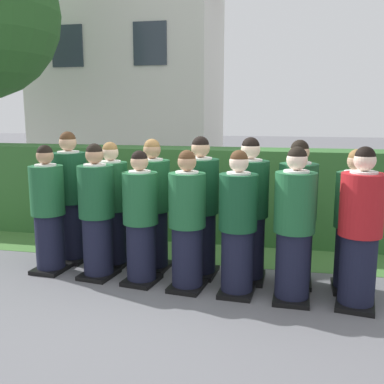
{
  "coord_description": "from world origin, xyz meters",
  "views": [
    {
      "loc": [
        1.05,
        -4.67,
        1.96
      ],
      "look_at": [
        0.0,
        0.23,
        1.05
      ],
      "focal_mm": 42.19,
      "sensor_mm": 36.0,
      "label": 1
    }
  ],
  "objects_px": {
    "student_front_row_1": "(97,215)",
    "student_rear_row_1": "(112,208)",
    "student_front_row_5": "(294,229)",
    "student_rear_row_2": "(153,208)",
    "student_front_row_2": "(141,221)",
    "student_rear_row_0": "(71,200)",
    "student_rear_row_5": "(297,217)",
    "student_front_row_3": "(187,224)",
    "student_rear_row_3": "(200,210)",
    "student_in_red_blazer": "(360,233)",
    "student_rear_row_6": "(353,225)",
    "student_rear_row_4": "(249,214)",
    "student_front_row_0": "(48,212)",
    "student_front_row_4": "(238,227)"
  },
  "relations": [
    {
      "from": "student_front_row_1",
      "to": "student_rear_row_1",
      "type": "distance_m",
      "value": 0.42
    },
    {
      "from": "student_front_row_5",
      "to": "student_rear_row_2",
      "type": "bearing_deg",
      "value": 159.85
    },
    {
      "from": "student_front_row_2",
      "to": "student_rear_row_0",
      "type": "distance_m",
      "value": 1.28
    },
    {
      "from": "student_front_row_2",
      "to": "student_rear_row_5",
      "type": "height_order",
      "value": "student_rear_row_5"
    },
    {
      "from": "student_front_row_3",
      "to": "student_rear_row_5",
      "type": "height_order",
      "value": "student_rear_row_5"
    },
    {
      "from": "student_front_row_5",
      "to": "student_rear_row_3",
      "type": "xyz_separation_m",
      "value": [
        -1.08,
        0.54,
        0.03
      ]
    },
    {
      "from": "student_in_red_blazer",
      "to": "student_rear_row_0",
      "type": "height_order",
      "value": "student_rear_row_0"
    },
    {
      "from": "student_rear_row_2",
      "to": "student_rear_row_3",
      "type": "relative_size",
      "value": 0.97
    },
    {
      "from": "student_rear_row_3",
      "to": "student_rear_row_6",
      "type": "relative_size",
      "value": 1.07
    },
    {
      "from": "student_front_row_2",
      "to": "student_rear_row_4",
      "type": "height_order",
      "value": "student_rear_row_4"
    },
    {
      "from": "student_front_row_0",
      "to": "student_rear_row_6",
      "type": "relative_size",
      "value": 1.0
    },
    {
      "from": "student_front_row_0",
      "to": "student_rear_row_3",
      "type": "height_order",
      "value": "student_rear_row_3"
    },
    {
      "from": "student_rear_row_1",
      "to": "student_rear_row_5",
      "type": "relative_size",
      "value": 0.96
    },
    {
      "from": "student_rear_row_5",
      "to": "student_rear_row_4",
      "type": "bearing_deg",
      "value": -179.96
    },
    {
      "from": "student_front_row_1",
      "to": "student_front_row_4",
      "type": "bearing_deg",
      "value": -5.9
    },
    {
      "from": "student_rear_row_0",
      "to": "student_rear_row_3",
      "type": "height_order",
      "value": "student_rear_row_0"
    },
    {
      "from": "student_in_red_blazer",
      "to": "student_rear_row_4",
      "type": "distance_m",
      "value": 1.24
    },
    {
      "from": "student_in_red_blazer",
      "to": "student_front_row_0",
      "type": "bearing_deg",
      "value": 175.17
    },
    {
      "from": "student_front_row_0",
      "to": "student_rear_row_3",
      "type": "bearing_deg",
      "value": 8.2
    },
    {
      "from": "student_rear_row_2",
      "to": "student_front_row_4",
      "type": "bearing_deg",
      "value": -27.32
    },
    {
      "from": "student_front_row_5",
      "to": "student_rear_row_1",
      "type": "distance_m",
      "value": 2.32
    },
    {
      "from": "student_rear_row_2",
      "to": "student_rear_row_4",
      "type": "distance_m",
      "value": 1.2
    },
    {
      "from": "student_front_row_4",
      "to": "student_rear_row_3",
      "type": "xyz_separation_m",
      "value": [
        -0.5,
        0.49,
        0.05
      ]
    },
    {
      "from": "student_front_row_3",
      "to": "student_rear_row_4",
      "type": "xyz_separation_m",
      "value": [
        0.63,
        0.41,
        0.06
      ]
    },
    {
      "from": "student_in_red_blazer",
      "to": "student_rear_row_2",
      "type": "relative_size",
      "value": 1.0
    },
    {
      "from": "student_front_row_2",
      "to": "student_rear_row_2",
      "type": "relative_size",
      "value": 0.94
    },
    {
      "from": "student_front_row_1",
      "to": "student_rear_row_1",
      "type": "height_order",
      "value": "student_front_row_1"
    },
    {
      "from": "student_front_row_1",
      "to": "student_in_red_blazer",
      "type": "bearing_deg",
      "value": -4.8
    },
    {
      "from": "student_front_row_1",
      "to": "student_in_red_blazer",
      "type": "distance_m",
      "value": 2.9
    },
    {
      "from": "student_rear_row_3",
      "to": "student_rear_row_4",
      "type": "xyz_separation_m",
      "value": [
        0.58,
        -0.05,
        -0.0
      ]
    },
    {
      "from": "student_front_row_4",
      "to": "student_rear_row_6",
      "type": "distance_m",
      "value": 1.26
    },
    {
      "from": "student_front_row_4",
      "to": "student_rear_row_0",
      "type": "relative_size",
      "value": 0.92
    },
    {
      "from": "student_rear_row_0",
      "to": "student_in_red_blazer",
      "type": "bearing_deg",
      "value": -12.13
    },
    {
      "from": "student_rear_row_1",
      "to": "student_rear_row_5",
      "type": "height_order",
      "value": "student_rear_row_5"
    },
    {
      "from": "student_front_row_4",
      "to": "student_rear_row_0",
      "type": "xyz_separation_m",
      "value": [
        -2.26,
        0.68,
        0.07
      ]
    },
    {
      "from": "student_front_row_0",
      "to": "student_rear_row_1",
      "type": "bearing_deg",
      "value": 27.92
    },
    {
      "from": "student_front_row_1",
      "to": "student_rear_row_5",
      "type": "xyz_separation_m",
      "value": [
        2.29,
        0.27,
        0.03
      ]
    },
    {
      "from": "student_rear_row_6",
      "to": "student_front_row_4",
      "type": "bearing_deg",
      "value": -163.47
    },
    {
      "from": "student_front_row_4",
      "to": "student_rear_row_6",
      "type": "height_order",
      "value": "same"
    },
    {
      "from": "student_front_row_3",
      "to": "student_rear_row_6",
      "type": "bearing_deg",
      "value": 10.54
    },
    {
      "from": "student_in_red_blazer",
      "to": "student_rear_row_0",
      "type": "xyz_separation_m",
      "value": [
        -3.47,
        0.75,
        0.04
      ]
    },
    {
      "from": "student_in_red_blazer",
      "to": "student_rear_row_6",
      "type": "bearing_deg",
      "value": 91.27
    },
    {
      "from": "student_front_row_0",
      "to": "student_rear_row_5",
      "type": "distance_m",
      "value": 2.95
    },
    {
      "from": "student_rear_row_2",
      "to": "student_rear_row_0",
      "type": "bearing_deg",
      "value": 174.83
    },
    {
      "from": "student_front_row_1",
      "to": "student_rear_row_2",
      "type": "bearing_deg",
      "value": 35.3
    },
    {
      "from": "student_rear_row_6",
      "to": "student_rear_row_4",
      "type": "bearing_deg",
      "value": 175.77
    },
    {
      "from": "student_front_row_2",
      "to": "student_rear_row_6",
      "type": "relative_size",
      "value": 0.98
    },
    {
      "from": "student_front_row_4",
      "to": "student_rear_row_5",
      "type": "xyz_separation_m",
      "value": [
        0.62,
        0.44,
        0.04
      ]
    },
    {
      "from": "student_front_row_2",
      "to": "student_front_row_5",
      "type": "relative_size",
      "value": 0.95
    },
    {
      "from": "student_rear_row_5",
      "to": "student_rear_row_6",
      "type": "xyz_separation_m",
      "value": [
        0.59,
        -0.08,
        -0.04
      ]
    }
  ]
}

